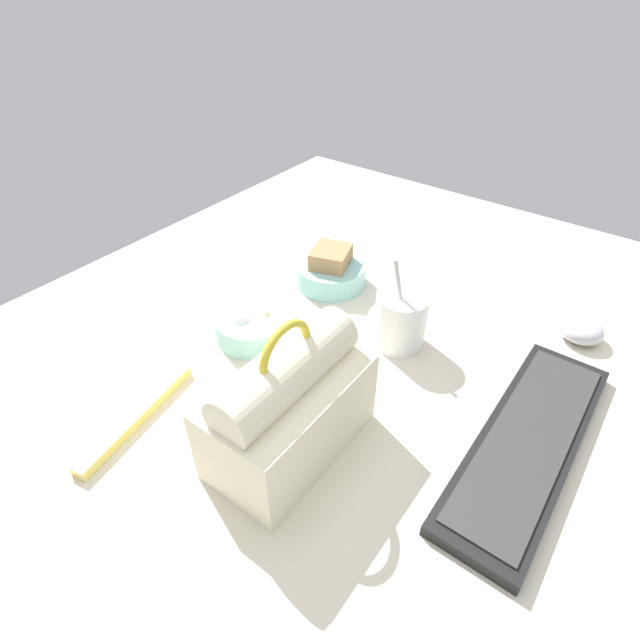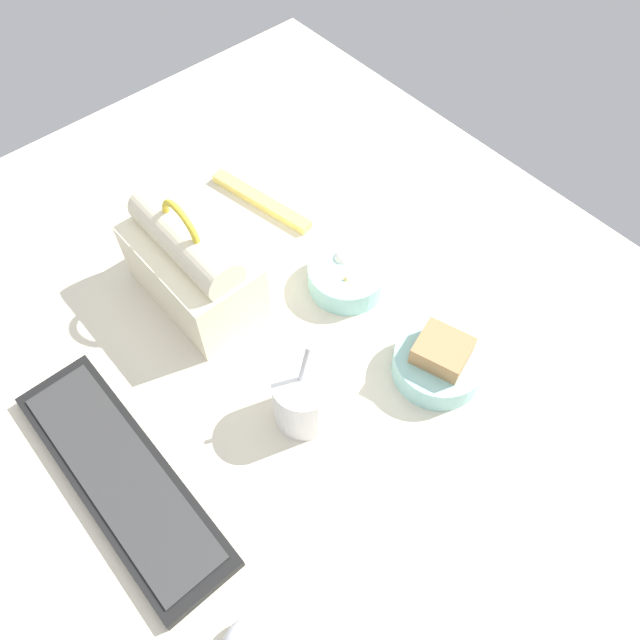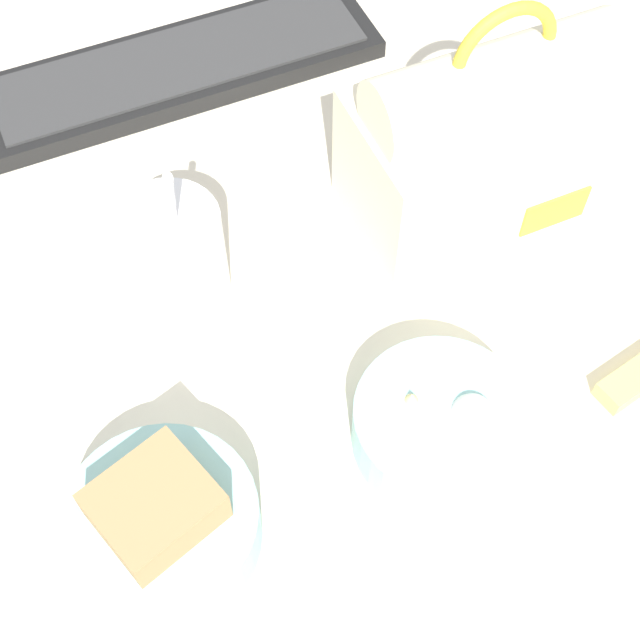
{
  "view_description": "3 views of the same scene",
  "coord_description": "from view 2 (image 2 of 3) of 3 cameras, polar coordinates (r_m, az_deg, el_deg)",
  "views": [
    {
      "loc": [
        49.73,
        35.5,
        55.89
      ],
      "look_at": [
        -0.41,
        -2.0,
        7.0
      ],
      "focal_mm": 28.0,
      "sensor_mm": 36.0,
      "label": 1
    },
    {
      "loc": [
        -38.85,
        31.51,
        83.06
      ],
      "look_at": [
        -0.41,
        -2.0,
        7.0
      ],
      "focal_mm": 35.0,
      "sensor_mm": 36.0,
      "label": 2
    },
    {
      "loc": [
        -14.78,
        -34.5,
        62.39
      ],
      "look_at": [
        -0.41,
        -2.0,
        7.0
      ],
      "focal_mm": 50.0,
      "sensor_mm": 36.0,
      "label": 3
    }
  ],
  "objects": [
    {
      "name": "desk_surface",
      "position": [
        0.96,
        -1.06,
        -2.49
      ],
      "size": [
        140.0,
        110.0,
        2.0
      ],
      "color": "beige",
      "rests_on": "ground"
    },
    {
      "name": "keyboard",
      "position": [
        0.89,
        -17.56,
        -13.59
      ],
      "size": [
        38.81,
        11.17,
        2.1
      ],
      "color": "black",
      "rests_on": "desk_surface"
    },
    {
      "name": "lunch_bag",
      "position": [
        0.96,
        -11.61,
        4.86
      ],
      "size": [
        21.76,
        12.55,
        20.47
      ],
      "color": "#EFE5C1",
      "rests_on": "desk_surface"
    },
    {
      "name": "soup_cup",
      "position": [
        0.85,
        -1.55,
        -7.15
      ],
      "size": [
        8.36,
        8.36,
        15.64
      ],
      "color": "white",
      "rests_on": "desk_surface"
    },
    {
      "name": "bento_bowl_sandwich",
      "position": [
        0.92,
        10.82,
        -3.75
      ],
      "size": [
        13.27,
        13.27,
        7.55
      ],
      "color": "#93D1CC",
      "rests_on": "desk_surface"
    },
    {
      "name": "bento_bowl_snacks",
      "position": [
        1.0,
        2.49,
        4.08
      ],
      "size": [
        12.66,
        12.66,
        5.55
      ],
      "color": "#93D1CC",
      "rests_on": "desk_surface"
    },
    {
      "name": "chopstick_case",
      "position": [
        1.13,
        -5.41,
        10.79
      ],
      "size": [
        21.42,
        6.44,
        1.6
      ],
      "color": "#EFD666",
      "rests_on": "desk_surface"
    }
  ]
}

